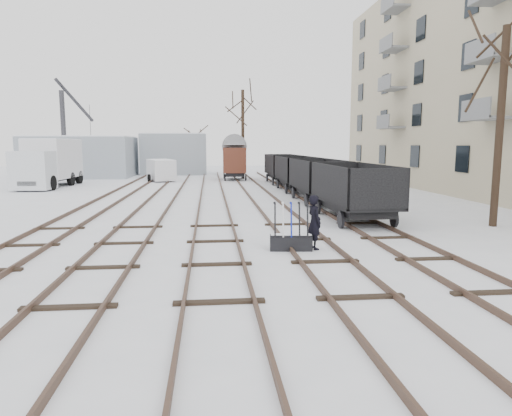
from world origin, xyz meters
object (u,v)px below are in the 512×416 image
(lorry, at_px, (49,162))
(worker, at_px, (314,222))
(crane, at_px, (66,152))
(box_van_wagon, at_px, (234,159))
(panel_van, at_px, (161,170))
(ground_frame, at_px, (291,241))
(freight_wagon_a, at_px, (353,199))

(lorry, bearing_deg, worker, -52.79)
(worker, height_order, crane, crane)
(worker, distance_m, box_van_wagon, 28.91)
(box_van_wagon, xyz_separation_m, crane, (-16.49, 4.48, 0.60))
(panel_van, xyz_separation_m, crane, (-9.79, 5.15, 1.51))
(worker, xyz_separation_m, crane, (-17.39, 33.36, 1.66))
(box_van_wagon, xyz_separation_m, lorry, (-14.59, -6.06, -0.01))
(ground_frame, xyz_separation_m, panel_van, (-6.85, 28.30, 0.72))
(worker, bearing_deg, lorry, 19.37)
(box_van_wagon, bearing_deg, freight_wagon_a, -78.28)
(worker, height_order, box_van_wagon, box_van_wagon)
(ground_frame, height_order, lorry, lorry)
(panel_van, bearing_deg, crane, 135.23)
(ground_frame, bearing_deg, worker, 13.73)
(box_van_wagon, bearing_deg, lorry, -154.93)
(worker, xyz_separation_m, box_van_wagon, (-0.90, 28.88, 1.06))
(lorry, xyz_separation_m, panel_van, (7.89, 5.38, -0.91))
(worker, bearing_deg, box_van_wagon, -13.01)
(box_van_wagon, relative_size, crane, 0.46)
(lorry, relative_size, crane, 0.87)
(lorry, relative_size, panel_van, 1.75)
(lorry, xyz_separation_m, crane, (-1.90, 10.54, 0.61))
(ground_frame, distance_m, freight_wagon_a, 6.54)
(worker, xyz_separation_m, lorry, (-15.49, 22.82, 1.05))
(freight_wagon_a, distance_m, lorry, 25.46)
(crane, bearing_deg, lorry, -56.47)
(worker, distance_m, crane, 37.65)
(ground_frame, distance_m, panel_van, 29.13)
(ground_frame, distance_m, lorry, 27.30)
(ground_frame, xyz_separation_m, box_van_wagon, (-0.15, 28.98, 1.63))
(worker, xyz_separation_m, freight_wagon_a, (2.93, 5.26, 0.07))
(panel_van, bearing_deg, freight_wagon_a, -82.34)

